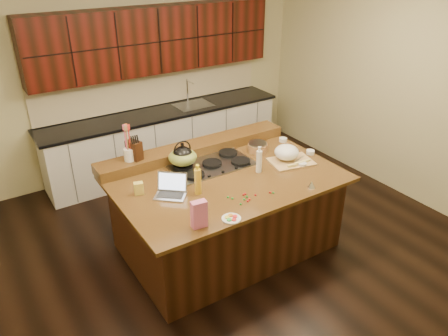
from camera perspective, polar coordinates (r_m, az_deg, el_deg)
room at (r=4.52m, az=0.34°, el=3.69°), size 5.52×5.02×2.72m
island at (r=4.94m, az=0.31°, el=-5.74°), size 2.40×1.60×0.92m
back_ledge at (r=5.22m, az=-3.86°, el=2.58°), size 2.40×0.30×0.12m
cooktop at (r=4.93m, az=-1.57°, el=0.46°), size 0.92×0.52×0.05m
back_counter at (r=6.61m, az=-8.09°, el=7.87°), size 3.70×0.66×2.40m
kettle at (r=4.84m, az=-5.43°, el=1.61°), size 0.24×0.24×0.21m
green_bowl at (r=4.85m, az=-5.42°, el=1.41°), size 0.41×0.41×0.17m
laptop at (r=4.39m, az=-6.91°, el=-2.76°), size 0.38×0.38×0.21m
oil_bottle at (r=4.34m, az=-3.43°, el=-1.78°), size 0.07×0.07×0.27m
vinegar_bottle at (r=4.76m, az=4.60°, el=0.85°), size 0.08×0.08×0.25m
wooden_tray at (r=5.05m, az=8.32°, el=1.77°), size 0.54×0.44×0.19m
ramekin_a at (r=4.99m, az=10.16°, el=0.45°), size 0.12×0.12×0.04m
ramekin_b at (r=5.30m, az=11.22°, el=2.06°), size 0.12×0.12×0.04m
ramekin_c at (r=5.59m, az=7.71°, el=3.69°), size 0.13×0.13×0.04m
strainer_bowl at (r=5.28m, az=4.41°, el=2.68°), size 0.27×0.27×0.09m
kitchen_timer at (r=4.57m, az=11.36°, el=-2.11°), size 0.10×0.10×0.07m
pink_bag at (r=3.85m, az=-3.28°, el=-6.05°), size 0.15×0.09×0.26m
candy_plate at (r=4.01m, az=0.97°, el=-6.63°), size 0.23×0.23×0.01m
package_box at (r=4.44m, az=-11.08°, el=-2.63°), size 0.11×0.09×0.13m
utensil_crock at (r=4.87m, az=-12.27°, el=1.74°), size 0.13×0.13×0.14m
knife_block at (r=4.87m, az=-11.65°, el=2.29°), size 0.16×0.20×0.21m
gumdrop_0 at (r=4.42m, az=6.06°, el=-3.19°), size 0.02×0.02×0.02m
gumdrop_1 at (r=4.33m, az=3.02°, el=-3.77°), size 0.02×0.02×0.02m
gumdrop_2 at (r=4.36m, az=2.57°, el=-3.50°), size 0.02×0.02×0.02m
gumdrop_3 at (r=4.29m, az=2.65°, el=-4.12°), size 0.02×0.02×0.02m
gumdrop_4 at (r=4.26m, az=3.13°, el=-4.34°), size 0.02×0.02×0.02m
gumdrop_5 at (r=4.21m, az=2.19°, el=-4.73°), size 0.02×0.02×0.02m
gumdrop_6 at (r=4.29m, az=3.36°, el=-4.11°), size 0.02×0.02×0.02m
gumdrop_7 at (r=4.32m, az=0.51°, el=-3.83°), size 0.02×0.02×0.02m
gumdrop_8 at (r=4.36m, az=4.14°, el=-3.54°), size 0.02×0.02×0.02m
gumdrop_9 at (r=4.30m, az=1.10°, el=-4.00°), size 0.02×0.02×0.02m
gumdrop_10 at (r=4.38m, az=2.78°, el=-3.39°), size 0.02×0.02×0.02m
gumdrop_11 at (r=4.42m, az=6.45°, el=-3.23°), size 0.02×0.02×0.02m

